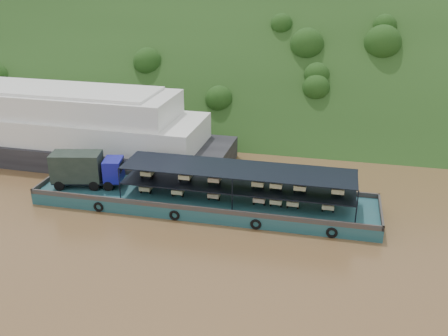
# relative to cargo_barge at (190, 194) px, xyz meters

# --- Properties ---
(ground) EXTENTS (160.00, 160.00, 0.00)m
(ground) POSITION_rel_cargo_barge_xyz_m (4.84, 0.08, -1.24)
(ground) COLOR brown
(ground) RESTS_ON ground
(hillside) EXTENTS (140.00, 39.60, 39.60)m
(hillside) POSITION_rel_cargo_barge_xyz_m (4.84, 36.08, -1.24)
(hillside) COLOR #1A3413
(hillside) RESTS_ON ground
(cargo_barge) EXTENTS (35.00, 7.18, 4.93)m
(cargo_barge) POSITION_rel_cargo_barge_xyz_m (0.00, 0.00, 0.00)
(cargo_barge) COLOR #16474E
(cargo_barge) RESTS_ON ground
(passenger_ferry) EXTENTS (44.83, 12.09, 9.03)m
(passenger_ferry) POSITION_rel_cargo_barge_xyz_m (-20.51, 9.81, 2.67)
(passenger_ferry) COLOR black
(passenger_ferry) RESTS_ON ground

